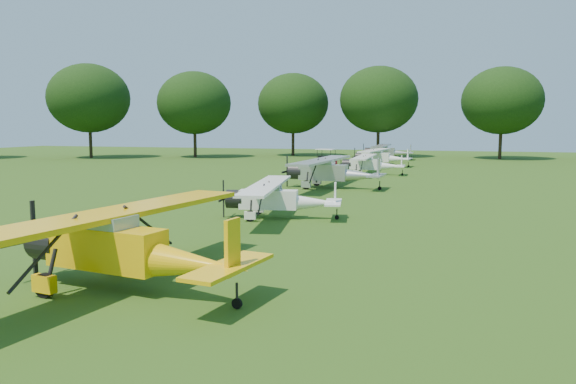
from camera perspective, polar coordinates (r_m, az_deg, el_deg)
name	(u,v)px	position (r m, az deg, el deg)	size (l,w,h in m)	color
ground	(254,223)	(26.05, -3.44, -3.15)	(160.00, 160.00, 0.00)	#1D4912
tree_belt	(332,43)	(25.06, 4.50, 14.89)	(137.36, 130.27, 14.52)	black
aircraft_2	(121,242)	(15.89, -16.58, -4.93)	(7.36, 11.67, 2.29)	yellow
aircraft_3	(277,196)	(27.11, -1.09, -0.46)	(5.90, 9.34, 1.83)	white
aircraft_4	(330,170)	(40.30, 4.33, 2.26)	(7.22, 11.48, 2.26)	silver
aircraft_5	(370,163)	(51.90, 8.34, 2.95)	(5.92, 9.41, 1.86)	white
aircraft_6	(380,156)	(62.67, 9.34, 3.65)	(6.38, 10.15, 1.99)	white
aircraft_7	(386,150)	(75.28, 9.95, 4.18)	(6.61, 10.50, 2.08)	silver
golf_cart	(326,160)	(63.34, 3.86, 3.26)	(2.44, 1.84, 1.86)	#AF0C27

